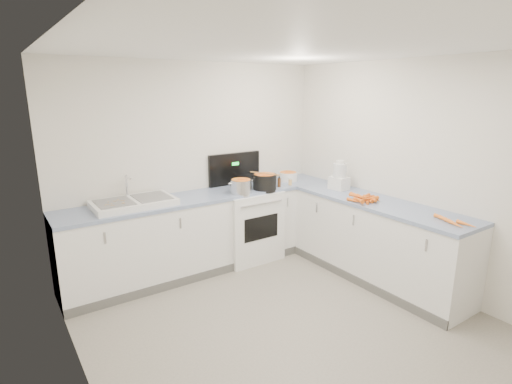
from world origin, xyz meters
TOP-DOWN VIEW (x-y plane):
  - floor at (0.00, 0.00)m, footprint 3.50×4.00m
  - ceiling at (0.00, 0.00)m, footprint 3.50×4.00m
  - wall_back at (0.00, 2.00)m, footprint 3.50×0.00m
  - wall_left at (-1.75, 0.00)m, footprint 0.00×4.00m
  - wall_right at (1.75, 0.00)m, footprint 0.00×4.00m
  - counter_back at (0.00, 1.70)m, footprint 3.50×0.62m
  - counter_right at (1.45, 0.30)m, footprint 0.62×2.20m
  - stove at (0.55, 1.69)m, footprint 0.76×0.65m
  - sink at (-0.90, 1.70)m, footprint 0.86×0.52m
  - steel_pot at (0.36, 1.51)m, footprint 0.31×0.31m
  - black_pot at (0.72, 1.52)m, footprint 0.31×0.31m
  - wooden_spoon at (0.72, 1.52)m, footprint 0.20×0.39m
  - mixing_bowl at (1.27, 1.73)m, footprint 0.30×0.30m
  - extract_bottle at (0.95, 1.52)m, footprint 0.04×0.04m
  - spice_jar at (1.13, 1.51)m, footprint 0.05×0.05m
  - food_processor at (1.49, 0.98)m, footprint 0.20×0.23m
  - carrot_pile at (1.32, 0.41)m, footprint 0.38×0.33m
  - peeled_carrots at (1.40, -0.58)m, footprint 0.17×0.43m
  - peelings at (-1.11, 1.68)m, footprint 0.23×0.24m

SIDE VIEW (x-z plane):
  - floor at x=0.00m, z-range 0.00..0.00m
  - counter_back at x=0.00m, z-range 0.00..0.94m
  - counter_right at x=1.45m, z-range 0.00..0.94m
  - stove at x=0.55m, z-range -0.21..1.15m
  - peeled_carrots at x=1.40m, z-range 0.94..0.98m
  - carrot_pile at x=1.32m, z-range 0.93..1.02m
  - sink at x=-0.90m, z-range 0.82..1.13m
  - spice_jar at x=1.13m, z-range 0.94..1.02m
  - extract_bottle at x=0.95m, z-range 0.94..1.05m
  - mixing_bowl at x=1.27m, z-range 0.94..1.06m
  - steel_pot at x=0.36m, z-range 0.92..1.11m
  - peelings at x=-1.11m, z-range 1.01..1.02m
  - black_pot at x=0.72m, z-range 0.92..1.13m
  - food_processor at x=1.49m, z-range 0.91..1.28m
  - wooden_spoon at x=0.72m, z-range 1.13..1.15m
  - wall_back at x=0.00m, z-range 0.00..2.50m
  - wall_left at x=-1.75m, z-range 0.00..2.50m
  - wall_right at x=1.75m, z-range 0.00..2.50m
  - ceiling at x=0.00m, z-range 2.50..2.50m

